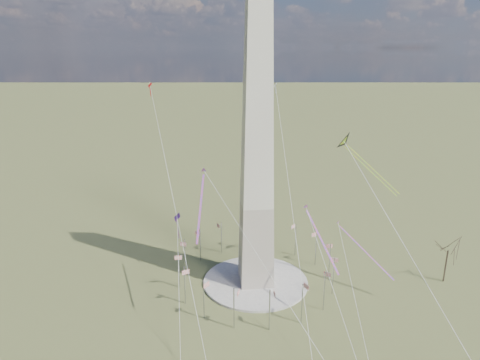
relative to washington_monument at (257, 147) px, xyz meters
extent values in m
plane|color=#52592C|center=(0.00, 0.00, -47.95)|extent=(2000.00, 2000.00, 0.00)
cylinder|color=beige|center=(0.00, 0.00, -47.55)|extent=(36.00, 36.00, 0.80)
cylinder|color=#B7B9BE|center=(26.00, 0.00, -41.45)|extent=(0.36, 0.36, 13.00)
cube|color=red|center=(26.00, 1.30, -36.15)|extent=(2.40, 0.08, 1.50)
cylinder|color=#B7B9BE|center=(24.02, 9.95, -41.45)|extent=(0.36, 0.36, 13.00)
cube|color=red|center=(23.52, 11.15, -36.15)|extent=(2.25, 0.99, 1.50)
cylinder|color=#B7B9BE|center=(18.38, 18.38, -41.45)|extent=(0.36, 0.36, 13.00)
cube|color=red|center=(17.47, 19.30, -36.15)|extent=(1.75, 1.75, 1.50)
cylinder|color=#B7B9BE|center=(9.95, 24.02, -41.45)|extent=(0.36, 0.36, 13.00)
cube|color=red|center=(8.75, 24.52, -36.15)|extent=(0.99, 2.25, 1.50)
cylinder|color=#B7B9BE|center=(0.00, 26.00, -41.45)|extent=(0.36, 0.36, 13.00)
cube|color=red|center=(-1.30, 26.00, -36.15)|extent=(0.08, 2.40, 1.50)
cylinder|color=#B7B9BE|center=(-9.95, 24.02, -41.45)|extent=(0.36, 0.36, 13.00)
cube|color=red|center=(-11.15, 23.52, -36.15)|extent=(0.99, 2.25, 1.50)
cylinder|color=#B7B9BE|center=(-18.38, 18.38, -41.45)|extent=(0.36, 0.36, 13.00)
cube|color=red|center=(-19.30, 17.47, -36.15)|extent=(1.75, 1.75, 1.50)
cylinder|color=#B7B9BE|center=(-24.02, 9.95, -41.45)|extent=(0.36, 0.36, 13.00)
cube|color=red|center=(-24.52, 8.75, -36.15)|extent=(2.25, 0.99, 1.50)
cylinder|color=#B7B9BE|center=(-26.00, 0.00, -41.45)|extent=(0.36, 0.36, 13.00)
cube|color=red|center=(-26.00, -1.30, -36.15)|extent=(2.40, 0.08, 1.50)
cylinder|color=#B7B9BE|center=(-24.02, -9.95, -41.45)|extent=(0.36, 0.36, 13.00)
cube|color=red|center=(-23.52, -11.15, -36.15)|extent=(2.25, 0.99, 1.50)
cylinder|color=#B7B9BE|center=(-18.38, -18.38, -41.45)|extent=(0.36, 0.36, 13.00)
cube|color=red|center=(-17.47, -19.30, -36.15)|extent=(1.75, 1.75, 1.50)
cylinder|color=#B7B9BE|center=(-9.95, -24.02, -41.45)|extent=(0.36, 0.36, 13.00)
cube|color=red|center=(-8.75, -24.52, -36.15)|extent=(0.99, 2.25, 1.50)
cylinder|color=#B7B9BE|center=(0.00, -26.00, -41.45)|extent=(0.36, 0.36, 13.00)
cube|color=red|center=(1.30, -26.00, -36.15)|extent=(0.08, 2.40, 1.50)
cylinder|color=#B7B9BE|center=(9.95, -24.02, -41.45)|extent=(0.36, 0.36, 13.00)
cube|color=red|center=(11.15, -23.52, -36.15)|extent=(0.99, 2.25, 1.50)
cylinder|color=#B7B9BE|center=(18.38, -18.38, -41.45)|extent=(0.36, 0.36, 13.00)
cube|color=red|center=(19.30, -17.47, -36.15)|extent=(1.75, 1.75, 1.50)
cylinder|color=#B7B9BE|center=(24.02, -9.95, -41.45)|extent=(0.36, 0.36, 13.00)
cube|color=red|center=(24.52, -8.75, -36.15)|extent=(2.25, 0.99, 1.50)
cylinder|color=#433629|center=(65.14, -6.64, -42.04)|extent=(0.49, 0.49, 11.84)
cube|color=#F0AA0C|center=(37.58, -2.34, -7.67)|extent=(13.29, 13.72, 13.08)
cube|color=#F0AA0C|center=(35.87, -4.00, -7.67)|extent=(13.29, 13.72, 13.08)
cube|color=#401767|center=(-26.19, 10.26, -26.46)|extent=(2.22, 2.74, 2.63)
cube|color=#F25626|center=(-26.19, 10.26, -30.80)|extent=(0.79, 3.35, 9.09)
cube|color=#F25626|center=(17.52, -15.73, -25.67)|extent=(5.32, 19.49, 12.48)
cube|color=#F25626|center=(-18.45, -13.37, -14.12)|extent=(3.49, 21.31, 13.42)
cube|color=#F25626|center=(35.60, -7.39, -34.71)|extent=(14.11, 15.99, 12.99)
cube|color=red|center=(-34.52, 30.31, 16.98)|extent=(1.64, 1.85, 1.85)
cube|color=red|center=(-34.52, 30.31, 14.96)|extent=(0.43, 1.60, 4.24)
cube|color=white|center=(13.83, 42.46, 15.62)|extent=(1.35, 2.00, 1.55)
cube|color=white|center=(13.83, 42.46, 13.93)|extent=(1.00, 1.21, 3.55)
camera|label=1|loc=(-20.47, -129.21, 29.76)|focal=32.00mm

